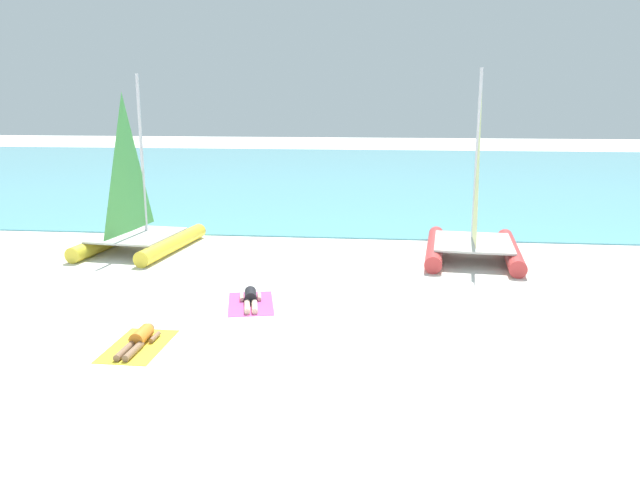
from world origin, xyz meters
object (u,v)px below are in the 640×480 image
sunbather_left (139,339)px  sunbather_right (251,298)px  sailboat_yellow (138,225)px  towel_right (251,304)px  towel_left (138,346)px  sailboat_red (474,231)px

sunbather_left → sunbather_right: size_ratio=1.00×
sunbather_left → sunbather_right: (1.70, 2.94, 0.00)m
sailboat_yellow → sunbather_right: (4.92, -5.06, -0.73)m
towel_right → sunbather_right: size_ratio=1.22×
towel_left → sunbather_left: (0.00, 0.07, 0.13)m
sailboat_red → towel_right: size_ratio=3.11×
sailboat_yellow → towel_left: (3.22, -8.07, -0.85)m
sailboat_red → towel_right: sailboat_red is taller
sunbather_left → towel_right: sunbather_left is taller
sailboat_yellow → towel_left: 8.73m
towel_left → towel_right: same height
towel_left → sunbather_right: size_ratio=1.22×
sailboat_yellow → towel_left: size_ratio=3.04×
towel_right → towel_left: bearing=-120.3°
towel_right → sunbather_right: (-0.01, 0.07, 0.13)m
sunbather_left → towel_right: bearing=59.8°
sailboat_red → sunbather_right: 8.00m
sailboat_yellow → sailboat_red: bearing=6.8°
towel_right → sailboat_red: bearing=40.8°
sailboat_red → sailboat_yellow: sailboat_red is taller
sailboat_yellow → sunbather_left: bearing=-61.8°
sailboat_yellow → towel_left: sailboat_yellow is taller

